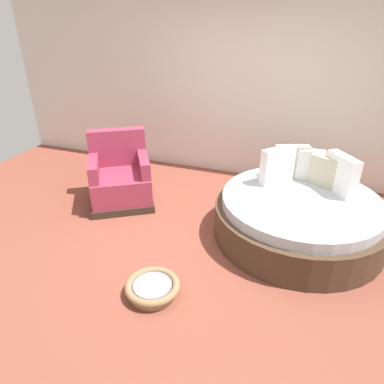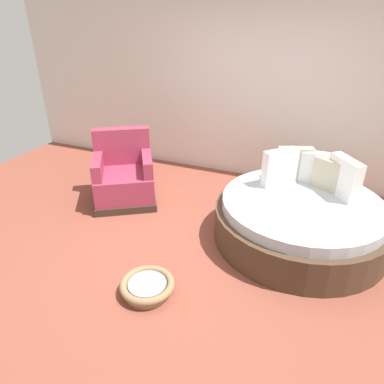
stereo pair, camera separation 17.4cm
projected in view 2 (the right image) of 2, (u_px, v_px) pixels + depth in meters
ground_plane at (193, 250)px, 3.83m from camera, size 8.00×8.00×0.02m
back_wall at (252, 88)px, 5.01m from camera, size 8.00×0.12×2.71m
round_daybed at (300, 218)px, 3.89m from camera, size 1.91×1.91×0.94m
red_armchair at (124, 177)px, 4.70m from camera, size 1.10×1.10×0.94m
pet_basket at (147, 286)px, 3.20m from camera, size 0.51×0.51×0.13m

